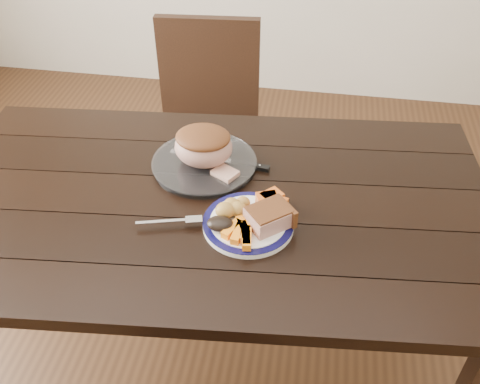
% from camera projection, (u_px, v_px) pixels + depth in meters
% --- Properties ---
extents(ground, '(4.00, 4.00, 0.00)m').
position_uv_depth(ground, '(220.00, 349.00, 2.01)').
color(ground, '#472B16').
rests_on(ground, ground).
extents(dining_table, '(1.67, 1.04, 0.75)m').
position_uv_depth(dining_table, '(215.00, 222.00, 1.59)').
color(dining_table, black).
rests_on(dining_table, ground).
extents(chair_far, '(0.45, 0.46, 0.93)m').
position_uv_depth(chair_far, '(207.00, 121.00, 2.25)').
color(chair_far, black).
rests_on(chair_far, ground).
extents(dinner_plate, '(0.25, 0.25, 0.02)m').
position_uv_depth(dinner_plate, '(248.00, 224.00, 1.44)').
color(dinner_plate, white).
rests_on(dinner_plate, dining_table).
extents(plate_rim, '(0.25, 0.25, 0.02)m').
position_uv_depth(plate_rim, '(248.00, 222.00, 1.43)').
color(plate_rim, '#0C0B37').
rests_on(plate_rim, dinner_plate).
extents(serving_platter, '(0.31, 0.31, 0.02)m').
position_uv_depth(serving_platter, '(204.00, 165.00, 1.64)').
color(serving_platter, white).
rests_on(serving_platter, dining_table).
extents(pork_slice, '(0.14, 0.13, 0.05)m').
position_uv_depth(pork_slice, '(269.00, 217.00, 1.40)').
color(pork_slice, tan).
rests_on(pork_slice, dinner_plate).
extents(roasted_potatoes, '(0.09, 0.09, 0.05)m').
position_uv_depth(roasted_potatoes, '(233.00, 208.00, 1.44)').
color(roasted_potatoes, gold).
rests_on(roasted_potatoes, dinner_plate).
extents(carrot_batons, '(0.08, 0.11, 0.02)m').
position_uv_depth(carrot_batons, '(242.00, 233.00, 1.38)').
color(carrot_batons, orange).
rests_on(carrot_batons, dinner_plate).
extents(pumpkin_wedges, '(0.09, 0.09, 0.04)m').
position_uv_depth(pumpkin_wedges, '(272.00, 202.00, 1.46)').
color(pumpkin_wedges, orange).
rests_on(pumpkin_wedges, dinner_plate).
extents(dark_mushroom, '(0.07, 0.05, 0.03)m').
position_uv_depth(dark_mushroom, '(220.00, 224.00, 1.39)').
color(dark_mushroom, black).
rests_on(dark_mushroom, dinner_plate).
extents(fork, '(0.18, 0.06, 0.00)m').
position_uv_depth(fork, '(174.00, 221.00, 1.43)').
color(fork, silver).
rests_on(fork, dinner_plate).
extents(roast_joint, '(0.17, 0.15, 0.11)m').
position_uv_depth(roast_joint, '(204.00, 147.00, 1.59)').
color(roast_joint, tan).
rests_on(roast_joint, serving_platter).
extents(cut_slice, '(0.09, 0.08, 0.02)m').
position_uv_depth(cut_slice, '(225.00, 174.00, 1.57)').
color(cut_slice, tan).
rests_on(cut_slice, serving_platter).
extents(carving_knife, '(0.32, 0.06, 0.01)m').
position_uv_depth(carving_knife, '(238.00, 164.00, 1.64)').
color(carving_knife, silver).
rests_on(carving_knife, dining_table).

